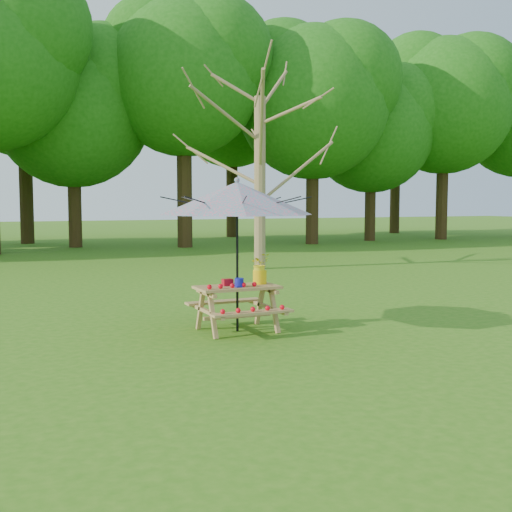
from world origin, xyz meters
name	(u,v)px	position (x,y,z in m)	size (l,w,h in m)	color
ground	(299,437)	(0.00, 0.00, 0.00)	(120.00, 120.00, 0.00)	#326E15
treeline	(31,42)	(0.00, 22.00, 8.00)	(60.00, 12.00, 16.00)	#1A6110
bare_tree	(260,24)	(5.10, 11.98, 6.77)	(6.97, 6.97, 11.15)	#906E4E
picnic_table	(237,309)	(1.17, 4.13, 0.33)	(1.20, 1.32, 0.67)	#A67D4B
patio_umbrella	(237,198)	(1.17, 4.14, 1.95)	(2.76, 2.76, 2.25)	black
produce_bins	(233,282)	(1.11, 4.17, 0.72)	(0.24, 0.46, 0.13)	#AA0D1E
tomatoes_row	(232,286)	(1.02, 3.96, 0.71)	(0.77, 0.13, 0.07)	red
flower_bucket	(260,268)	(1.58, 4.23, 0.91)	(0.31, 0.28, 0.46)	yellow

